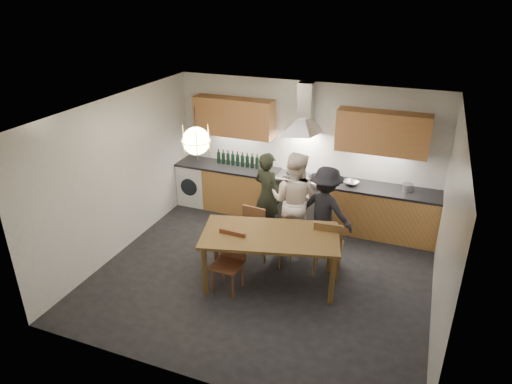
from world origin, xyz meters
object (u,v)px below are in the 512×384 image
(mixing_bowl, at_px, (351,183))
(stock_pot, at_px, (408,188))
(person_right, at_px, (325,210))
(person_mid, at_px, (294,201))
(chair_front, at_px, (230,257))
(dining_table, at_px, (270,240))
(chair_back_left, at_px, (257,225))
(person_left, at_px, (267,195))
(wine_bottles, at_px, (238,159))

(mixing_bowl, xyz_separation_m, stock_pot, (0.95, 0.08, 0.03))
(person_right, bearing_deg, person_mid, 19.83)
(chair_front, distance_m, stock_pot, 3.38)
(person_mid, bearing_deg, dining_table, 93.67)
(person_right, bearing_deg, dining_table, 81.95)
(dining_table, relative_size, chair_back_left, 2.45)
(dining_table, xyz_separation_m, person_left, (-0.55, 1.39, 0.04))
(person_left, xyz_separation_m, person_mid, (0.55, -0.22, 0.08))
(person_mid, height_order, mixing_bowl, person_mid)
(person_mid, distance_m, stock_pot, 2.00)
(person_right, bearing_deg, mixing_bowl, -91.01)
(chair_front, bearing_deg, person_left, 93.64)
(chair_back_left, bearing_deg, stock_pot, -141.89)
(stock_pot, bearing_deg, wine_bottles, 179.22)
(dining_table, xyz_separation_m, chair_front, (-0.51, -0.32, -0.22))
(mixing_bowl, relative_size, stock_pot, 1.49)
(mixing_bowl, bearing_deg, person_right, -106.57)
(dining_table, distance_m, mixing_bowl, 2.23)
(wine_bottles, bearing_deg, person_mid, -35.01)
(stock_pot, height_order, wine_bottles, wine_bottles)
(person_left, relative_size, person_mid, 0.91)
(wine_bottles, bearing_deg, person_left, -41.67)
(chair_front, distance_m, wine_bottles, 2.75)
(chair_back_left, xyz_separation_m, person_left, (-0.05, 0.65, 0.27))
(chair_front, bearing_deg, stock_pot, 50.14)
(person_mid, xyz_separation_m, stock_pot, (1.73, 0.99, 0.11))
(person_mid, distance_m, person_right, 0.53)
(mixing_bowl, distance_m, stock_pot, 0.96)
(chair_front, relative_size, person_left, 0.58)
(chair_front, bearing_deg, wine_bottles, 113.00)
(chair_front, xyz_separation_m, wine_bottles, (-0.95, 2.53, 0.52))
(chair_back_left, distance_m, person_mid, 0.75)
(chair_back_left, distance_m, chair_front, 1.07)
(chair_front, xyz_separation_m, stock_pot, (2.25, 2.48, 0.44))
(person_mid, distance_m, wine_bottles, 1.80)
(person_right, xyz_separation_m, mixing_bowl, (0.26, 0.87, 0.18))
(mixing_bowl, distance_m, wine_bottles, 2.26)
(dining_table, distance_m, chair_front, 0.64)
(stock_pot, bearing_deg, dining_table, -128.88)
(person_right, relative_size, mixing_bowl, 5.82)
(dining_table, distance_m, person_left, 1.49)
(dining_table, height_order, stock_pot, stock_pot)
(chair_back_left, xyz_separation_m, person_right, (1.03, 0.47, 0.25))
(person_left, xyz_separation_m, stock_pot, (2.29, 0.77, 0.18))
(person_right, xyz_separation_m, wine_bottles, (-1.99, 0.99, 0.29))
(wine_bottles, bearing_deg, chair_back_left, -56.59)
(person_mid, distance_m, mixing_bowl, 1.20)
(chair_back_left, distance_m, mixing_bowl, 1.91)
(dining_table, distance_m, stock_pot, 2.78)
(person_left, bearing_deg, dining_table, 135.86)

